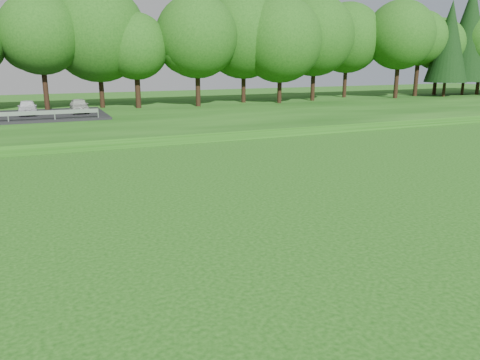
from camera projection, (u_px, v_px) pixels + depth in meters
name	position (u px, v px, depth m)	size (l,w,h in m)	color
berm	(228.00, 110.00, 46.01)	(130.00, 30.00, 0.60)	#13420C
walking_path	(301.00, 133.00, 33.66)	(130.00, 1.60, 0.04)	gray
treeline	(213.00, 30.00, 47.62)	(104.00, 7.00, 15.00)	#184610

